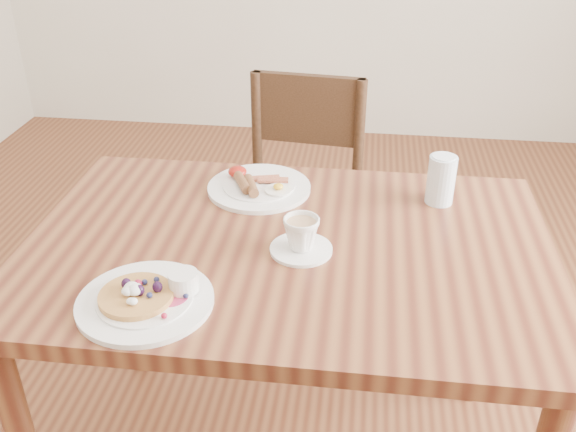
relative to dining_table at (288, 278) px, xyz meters
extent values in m
cube|color=brown|center=(0.00, 0.00, 0.08)|extent=(1.20, 0.80, 0.04)
cylinder|color=brown|center=(0.54, 0.34, -0.30)|extent=(0.06, 0.06, 0.71)
cylinder|color=brown|center=(-0.54, 0.34, -0.30)|extent=(0.06, 0.06, 0.71)
cube|color=#3F2617|center=(-0.06, 0.64, -0.20)|extent=(0.46, 0.46, 0.04)
cylinder|color=#3F2617|center=(-0.26, 0.48, -0.44)|extent=(0.04, 0.04, 0.43)
cylinder|color=#3F2617|center=(0.10, 0.45, -0.44)|extent=(0.04, 0.04, 0.43)
cylinder|color=#3F2617|center=(-0.22, 0.84, -0.44)|extent=(0.04, 0.04, 0.43)
cylinder|color=#3F2617|center=(0.14, 0.80, -0.44)|extent=(0.04, 0.04, 0.43)
cylinder|color=#3F2617|center=(0.14, 0.80, 0.01)|extent=(0.04, 0.04, 0.43)
cylinder|color=#3F2617|center=(-0.22, 0.84, 0.01)|extent=(0.04, 0.04, 0.43)
cube|color=#3F2617|center=(-0.04, 0.83, 0.11)|extent=(0.38, 0.07, 0.24)
cylinder|color=white|center=(-0.25, -0.26, 0.10)|extent=(0.27, 0.27, 0.01)
cylinder|color=white|center=(-0.25, -0.26, 0.11)|extent=(0.19, 0.19, 0.01)
cylinder|color=#B22D59|center=(-0.20, -0.25, 0.12)|extent=(0.07, 0.07, 0.00)
cylinder|color=#C68C47|center=(-0.26, -0.27, 0.12)|extent=(0.15, 0.15, 0.01)
ellipsoid|color=white|center=(-0.27, -0.27, 0.14)|extent=(0.03, 0.03, 0.02)
ellipsoid|color=white|center=(-0.25, -0.30, 0.13)|extent=(0.02, 0.02, 0.01)
cylinder|color=white|center=(-0.18, -0.23, 0.13)|extent=(0.06, 0.06, 0.04)
cylinder|color=#591E07|center=(-0.18, -0.23, 0.15)|extent=(0.05, 0.05, 0.00)
sphere|color=black|center=(-0.23, -0.25, 0.14)|extent=(0.02, 0.02, 0.02)
sphere|color=#1E234C|center=(-0.24, -0.23, 0.13)|extent=(0.01, 0.01, 0.01)
sphere|color=#1E234C|center=(-0.25, -0.21, 0.13)|extent=(0.01, 0.01, 0.01)
sphere|color=#B21938|center=(-0.27, -0.24, 0.13)|extent=(0.02, 0.02, 0.02)
sphere|color=black|center=(-0.28, -0.25, 0.14)|extent=(0.02, 0.02, 0.02)
sphere|color=#1E234C|center=(-0.28, -0.28, 0.13)|extent=(0.01, 0.01, 0.01)
sphere|color=black|center=(-0.25, -0.27, 0.14)|extent=(0.02, 0.02, 0.02)
sphere|color=#1E234C|center=(-0.24, -0.27, 0.13)|extent=(0.01, 0.01, 0.01)
sphere|color=#1E234C|center=(-0.18, -0.31, 0.12)|extent=(0.01, 0.01, 0.01)
sphere|color=#B21938|center=(-0.17, -0.27, 0.12)|extent=(0.01, 0.01, 0.01)
cylinder|color=white|center=(-0.11, 0.25, 0.10)|extent=(0.27, 0.27, 0.01)
cylinder|color=white|center=(-0.11, 0.25, 0.11)|extent=(0.19, 0.19, 0.01)
cylinder|color=brown|center=(-0.15, 0.23, 0.13)|extent=(0.06, 0.10, 0.03)
cylinder|color=brown|center=(-0.12, 0.21, 0.13)|extent=(0.06, 0.10, 0.03)
cube|color=maroon|center=(-0.10, 0.28, 0.12)|extent=(0.08, 0.04, 0.01)
cube|color=maroon|center=(-0.07, 0.26, 0.12)|extent=(0.08, 0.03, 0.01)
cylinder|color=white|center=(-0.05, 0.22, 0.12)|extent=(0.07, 0.07, 0.00)
ellipsoid|color=yellow|center=(-0.05, 0.22, 0.13)|extent=(0.03, 0.03, 0.01)
ellipsoid|color=#A5190F|center=(-0.17, 0.29, 0.13)|extent=(0.05, 0.05, 0.03)
cylinder|color=white|center=(0.03, -0.03, 0.10)|extent=(0.14, 0.14, 0.01)
imported|color=white|center=(0.03, -0.03, 0.14)|extent=(0.10, 0.10, 0.08)
cylinder|color=tan|center=(0.03, -0.03, 0.17)|extent=(0.07, 0.07, 0.00)
cylinder|color=silver|center=(0.35, 0.24, 0.16)|extent=(0.07, 0.07, 0.12)
camera|label=1|loc=(0.16, -1.22, 0.88)|focal=40.00mm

